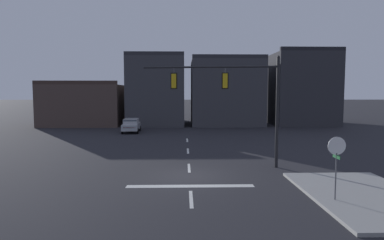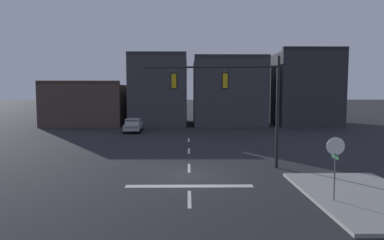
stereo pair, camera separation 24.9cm
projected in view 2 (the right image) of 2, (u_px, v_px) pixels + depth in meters
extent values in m
plane|color=#232328|center=(189.00, 176.00, 18.50)|extent=(400.00, 400.00, 0.00)
cube|color=gray|center=(365.00, 197.00, 14.60)|extent=(5.00, 8.00, 0.15)
cube|color=silver|center=(189.00, 186.00, 16.51)|extent=(6.40, 0.50, 0.01)
cube|color=silver|center=(189.00, 199.00, 14.52)|extent=(0.16, 2.40, 0.01)
cube|color=silver|center=(189.00, 168.00, 20.50)|extent=(0.16, 2.40, 0.01)
cube|color=silver|center=(189.00, 151.00, 26.48)|extent=(0.16, 2.40, 0.01)
cube|color=silver|center=(189.00, 140.00, 32.45)|extent=(0.16, 2.40, 0.01)
cylinder|color=black|center=(278.00, 113.00, 20.33)|extent=(0.20, 0.20, 6.79)
cylinder|color=black|center=(210.00, 67.00, 20.58)|extent=(8.35, 1.19, 0.12)
sphere|color=black|center=(279.00, 57.00, 20.05)|extent=(0.18, 0.18, 0.18)
cylinder|color=#56565B|center=(225.00, 71.00, 20.49)|extent=(0.03, 0.03, 0.35)
cube|color=gold|center=(225.00, 81.00, 20.54)|extent=(0.33, 0.28, 0.90)
sphere|color=green|center=(225.00, 76.00, 20.64)|extent=(0.20, 0.20, 0.20)
sphere|color=#2D2314|center=(225.00, 81.00, 20.67)|extent=(0.20, 0.20, 0.20)
sphere|color=black|center=(225.00, 85.00, 20.69)|extent=(0.20, 0.20, 0.20)
cube|color=black|center=(225.00, 81.00, 20.52)|extent=(0.42, 0.08, 1.02)
cylinder|color=#56565B|center=(174.00, 71.00, 20.86)|extent=(0.03, 0.03, 0.35)
cube|color=gold|center=(174.00, 81.00, 20.91)|extent=(0.33, 0.28, 0.90)
sphere|color=green|center=(174.00, 77.00, 21.02)|extent=(0.20, 0.20, 0.20)
sphere|color=#2D2314|center=(175.00, 81.00, 21.04)|extent=(0.20, 0.20, 0.20)
sphere|color=black|center=(175.00, 85.00, 21.06)|extent=(0.20, 0.20, 0.20)
cube|color=black|center=(174.00, 81.00, 20.89)|extent=(0.42, 0.08, 1.02)
cylinder|color=#56565B|center=(334.00, 179.00, 13.84)|extent=(0.06, 0.06, 2.15)
cylinder|color=white|center=(336.00, 146.00, 13.72)|extent=(0.76, 0.03, 0.76)
cylinder|color=#B21414|center=(336.00, 146.00, 13.74)|extent=(0.68, 0.03, 0.68)
cube|color=#19592D|center=(335.00, 157.00, 13.76)|extent=(0.02, 0.64, 0.16)
cube|color=#9EA0A5|center=(133.00, 126.00, 38.97)|extent=(2.00, 4.48, 0.70)
cube|color=#9EA0A5|center=(133.00, 121.00, 38.77)|extent=(1.71, 2.53, 0.56)
cube|color=#2D3842|center=(134.00, 121.00, 39.54)|extent=(1.53, 0.32, 0.47)
cube|color=#2D3842|center=(132.00, 122.00, 37.61)|extent=(1.53, 0.28, 0.46)
cylinder|color=black|center=(128.00, 128.00, 40.40)|extent=(0.25, 0.65, 0.64)
cylinder|color=black|center=(142.00, 128.00, 40.50)|extent=(0.25, 0.65, 0.64)
cylinder|color=black|center=(124.00, 131.00, 37.51)|extent=(0.25, 0.65, 0.64)
cylinder|color=black|center=(139.00, 131.00, 37.61)|extent=(0.25, 0.65, 0.64)
sphere|color=silver|center=(131.00, 124.00, 41.11)|extent=(0.16, 0.16, 0.16)
sphere|color=silver|center=(140.00, 124.00, 41.17)|extent=(0.16, 0.16, 0.16)
cube|color=maroon|center=(131.00, 128.00, 36.80)|extent=(1.37, 0.10, 0.12)
cube|color=#473833|center=(88.00, 105.00, 48.03)|extent=(10.95, 8.95, 5.75)
cube|color=#3A2B26|center=(78.00, 83.00, 43.61)|extent=(10.95, 0.60, 0.50)
cube|color=#38383D|center=(160.00, 92.00, 49.25)|extent=(7.90, 11.48, 9.55)
cube|color=#2B2B30|center=(156.00, 54.00, 43.41)|extent=(7.90, 0.60, 0.50)
cube|color=#38383D|center=(228.00, 93.00, 48.05)|extent=(10.04, 8.79, 9.20)
cube|color=#2B2B30|center=(232.00, 56.00, 43.56)|extent=(10.04, 0.60, 0.50)
cube|color=#2D2D33|center=(300.00, 90.00, 49.74)|extent=(8.66, 12.03, 10.23)
cube|color=black|center=(316.00, 49.00, 43.60)|extent=(8.66, 0.60, 0.50)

